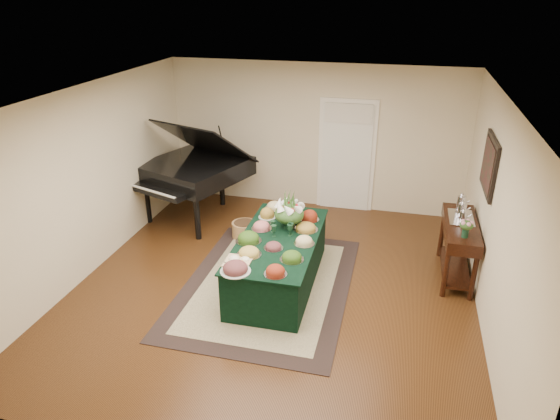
% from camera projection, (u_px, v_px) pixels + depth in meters
% --- Properties ---
extents(ground, '(6.00, 6.00, 0.00)m').
position_uv_depth(ground, '(275.00, 285.00, 7.15)').
color(ground, black).
rests_on(ground, ground).
extents(area_rug, '(2.30, 3.22, 0.01)m').
position_uv_depth(area_rug, '(267.00, 285.00, 7.14)').
color(area_rug, black).
rests_on(area_rug, ground).
extents(kitchen_doorway, '(1.05, 0.07, 2.10)m').
position_uv_depth(kitchen_doorway, '(346.00, 157.00, 9.22)').
color(kitchen_doorway, white).
rests_on(kitchen_doorway, ground).
extents(buffet_table, '(1.09, 2.25, 0.73)m').
position_uv_depth(buffet_table, '(279.00, 261.00, 7.05)').
color(buffet_table, black).
rests_on(buffet_table, ground).
extents(food_platters, '(1.07, 2.29, 0.12)m').
position_uv_depth(food_platters, '(274.00, 236.00, 6.86)').
color(food_platters, silver).
rests_on(food_platters, buffet_table).
extents(cutting_board, '(0.34, 0.34, 0.10)m').
position_uv_depth(cutting_board, '(238.00, 259.00, 6.30)').
color(cutting_board, tan).
rests_on(cutting_board, buffet_table).
extents(green_goblets, '(0.34, 0.21, 0.18)m').
position_uv_depth(green_goblets, '(282.00, 229.00, 6.96)').
color(green_goblets, '#13301E').
rests_on(green_goblets, buffet_table).
extents(floral_centerpiece, '(0.45, 0.45, 0.45)m').
position_uv_depth(floral_centerpiece, '(289.00, 210.00, 7.11)').
color(floral_centerpiece, '#13301E').
rests_on(floral_centerpiece, buffet_table).
extents(grand_piano, '(2.06, 2.17, 1.85)m').
position_uv_depth(grand_piano, '(195.00, 169.00, 8.85)').
color(grand_piano, black).
rests_on(grand_piano, ground).
extents(wicker_basket, '(0.42, 0.42, 0.26)m').
position_uv_depth(wicker_basket, '(244.00, 230.00, 8.47)').
color(wicker_basket, '#9F7140').
rests_on(wicker_basket, ground).
extents(mahogany_sideboard, '(0.45, 1.38, 0.87)m').
position_uv_depth(mahogany_sideboard, '(460.00, 235.00, 7.10)').
color(mahogany_sideboard, black).
rests_on(mahogany_sideboard, ground).
extents(tea_service, '(0.34, 0.58, 0.30)m').
position_uv_depth(tea_service, '(462.00, 210.00, 7.14)').
color(tea_service, silver).
rests_on(tea_service, mahogany_sideboard).
extents(pink_bouquet, '(0.20, 0.20, 0.25)m').
position_uv_depth(pink_bouquet, '(466.00, 226.00, 6.55)').
color(pink_bouquet, '#13301E').
rests_on(pink_bouquet, mahogany_sideboard).
extents(wall_painting, '(0.05, 0.95, 0.75)m').
position_uv_depth(wall_painting, '(489.00, 165.00, 6.61)').
color(wall_painting, black).
rests_on(wall_painting, ground).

